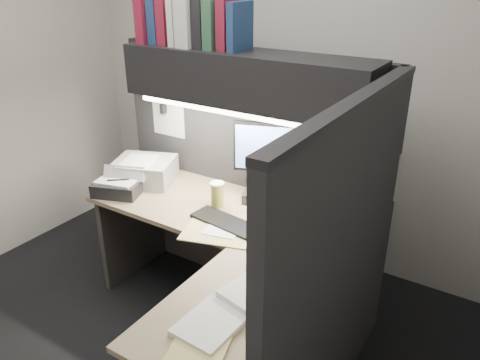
# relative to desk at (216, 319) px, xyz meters

# --- Properties ---
(floor) EXTENTS (3.50, 3.50, 0.00)m
(floor) POSITION_rel_desk_xyz_m (-0.43, 0.00, -0.44)
(floor) COLOR black
(floor) RESTS_ON ground
(wall_back) EXTENTS (3.50, 0.04, 2.70)m
(wall_back) POSITION_rel_desk_xyz_m (-0.43, 1.50, 0.91)
(wall_back) COLOR beige
(wall_back) RESTS_ON floor
(partition_back) EXTENTS (1.90, 0.06, 1.60)m
(partition_back) POSITION_rel_desk_xyz_m (-0.40, 0.93, 0.36)
(partition_back) COLOR black
(partition_back) RESTS_ON floor
(partition_right) EXTENTS (0.06, 1.50, 1.60)m
(partition_right) POSITION_rel_desk_xyz_m (0.55, 0.18, 0.36)
(partition_right) COLOR black
(partition_right) RESTS_ON floor
(desk) EXTENTS (1.70, 1.53, 0.73)m
(desk) POSITION_rel_desk_xyz_m (0.00, 0.00, 0.00)
(desk) COLOR #806F51
(desk) RESTS_ON floor
(overhead_shelf) EXTENTS (1.55, 0.34, 0.30)m
(overhead_shelf) POSITION_rel_desk_xyz_m (-0.30, 0.75, 1.06)
(overhead_shelf) COLOR black
(overhead_shelf) RESTS_ON partition_back
(task_light_tube) EXTENTS (1.32, 0.04, 0.04)m
(task_light_tube) POSITION_rel_desk_xyz_m (-0.30, 0.61, 0.89)
(task_light_tube) COLOR white
(task_light_tube) RESTS_ON overhead_shelf
(monitor) EXTENTS (0.46, 0.31, 0.51)m
(monitor) POSITION_rel_desk_xyz_m (-0.14, 0.82, 0.49)
(monitor) COLOR black
(monitor) RESTS_ON desk
(keyboard) EXTENTS (0.47, 0.21, 0.02)m
(keyboard) POSITION_rel_desk_xyz_m (-0.21, 0.42, 0.30)
(keyboard) COLOR black
(keyboard) RESTS_ON desk
(mousepad) EXTENTS (0.24, 0.22, 0.00)m
(mousepad) POSITION_rel_desk_xyz_m (0.28, 0.40, 0.29)
(mousepad) COLOR navy
(mousepad) RESTS_ON desk
(mouse) EXTENTS (0.06, 0.10, 0.04)m
(mouse) POSITION_rel_desk_xyz_m (0.27, 0.41, 0.31)
(mouse) COLOR black
(mouse) RESTS_ON mousepad
(telephone) EXTENTS (0.25, 0.26, 0.09)m
(telephone) POSITION_rel_desk_xyz_m (0.32, 0.80, 0.33)
(telephone) COLOR tan
(telephone) RESTS_ON desk
(coffee_cup) EXTENTS (0.10, 0.10, 0.15)m
(coffee_cup) POSITION_rel_desk_xyz_m (-0.39, 0.58, 0.36)
(coffee_cup) COLOR #B3A047
(coffee_cup) RESTS_ON desk
(printer) EXTENTS (0.48, 0.45, 0.16)m
(printer) POSITION_rel_desk_xyz_m (-1.02, 0.62, 0.36)
(printer) COLOR #9C9FA1
(printer) RESTS_ON desk
(notebook_stack) EXTENTS (0.36, 0.33, 0.09)m
(notebook_stack) POSITION_rel_desk_xyz_m (-1.04, 0.39, 0.33)
(notebook_stack) COLOR black
(notebook_stack) RESTS_ON desk
(open_folder) EXTENTS (0.48, 0.39, 0.01)m
(open_folder) POSITION_rel_desk_xyz_m (-0.19, 0.32, 0.29)
(open_folder) COLOR tan
(open_folder) RESTS_ON desk
(paper_stack_a) EXTENTS (0.32, 0.29, 0.05)m
(paper_stack_a) POSITION_rel_desk_xyz_m (0.29, -0.09, 0.31)
(paper_stack_a) COLOR white
(paper_stack_a) RESTS_ON desk
(paper_stack_b) EXTENTS (0.23, 0.29, 0.03)m
(paper_stack_b) POSITION_rel_desk_xyz_m (0.20, -0.32, 0.30)
(paper_stack_b) COLOR white
(paper_stack_b) RESTS_ON desk
(manila_stack) EXTENTS (0.28, 0.32, 0.02)m
(manila_stack) POSITION_rel_desk_xyz_m (0.24, -0.44, 0.29)
(manila_stack) COLOR tan
(manila_stack) RESTS_ON desk
(binder_row) EXTENTS (0.70, 0.26, 0.30)m
(binder_row) POSITION_rel_desk_xyz_m (-0.67, 0.75, 1.35)
(binder_row) COLOR maroon
(binder_row) RESTS_ON overhead_shelf
(pinned_papers) EXTENTS (1.76, 1.31, 0.51)m
(pinned_papers) POSITION_rel_desk_xyz_m (-0.00, 0.56, 0.61)
(pinned_papers) COLOR white
(pinned_papers) RESTS_ON partition_back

